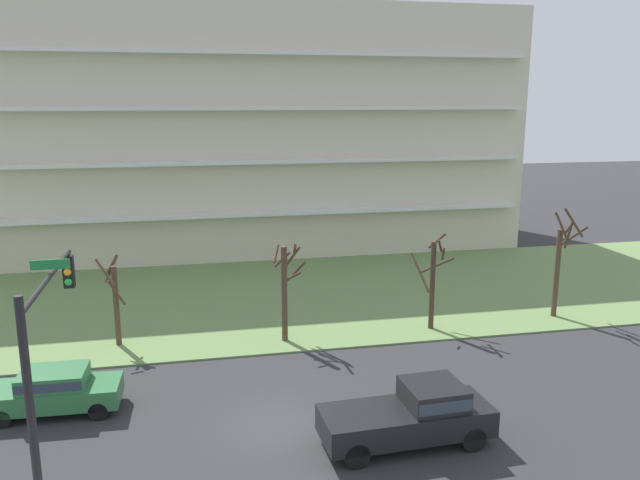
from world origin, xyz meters
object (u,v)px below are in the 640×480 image
at_px(tree_right, 432,280).
at_px(traffic_signal_mast, 48,366).
at_px(tree_left, 115,300).
at_px(tree_far_right, 560,262).
at_px(pickup_black_near_left, 413,414).
at_px(tree_center, 286,287).
at_px(sedan_green_center_left, 54,389).

bearing_deg(tree_right, traffic_signal_mast, -139.23).
xyz_separation_m(tree_left, tree_far_right, (21.12, -0.55, 0.72)).
bearing_deg(tree_right, pickup_black_near_left, -114.73).
bearing_deg(pickup_black_near_left, tree_right, 62.83).
bearing_deg(traffic_signal_mast, tree_right, 40.77).
xyz_separation_m(tree_center, sedan_green_center_left, (-8.91, -4.96, -1.69)).
xyz_separation_m(sedan_green_center_left, traffic_signal_mast, (1.53, -7.32, 3.89)).
bearing_deg(sedan_green_center_left, tree_right, -160.32).
relative_size(pickup_black_near_left, sedan_green_center_left, 1.23).
height_order(tree_center, sedan_green_center_left, tree_center).
relative_size(tree_right, pickup_black_near_left, 0.85).
relative_size(tree_left, tree_far_right, 0.71).
relative_size(tree_left, sedan_green_center_left, 0.92).
height_order(tree_center, tree_far_right, tree_far_right).
bearing_deg(sedan_green_center_left, traffic_signal_mast, 103.93).
relative_size(tree_center, traffic_signal_mast, 0.66).
height_order(tree_left, tree_far_right, tree_far_right).
height_order(pickup_black_near_left, traffic_signal_mast, traffic_signal_mast).
bearing_deg(pickup_black_near_left, tree_center, 102.78).
xyz_separation_m(tree_left, tree_right, (14.34, -0.85, 0.31)).
distance_m(tree_center, pickup_black_near_left, 9.91).
bearing_deg(tree_center, pickup_black_near_left, -74.79).
xyz_separation_m(tree_right, pickup_black_near_left, (-4.38, -9.52, -1.44)).
xyz_separation_m(tree_far_right, traffic_signal_mast, (-21.11, -12.65, 1.89)).
relative_size(tree_left, traffic_signal_mast, 0.59).
relative_size(tree_far_right, traffic_signal_mast, 0.83).
bearing_deg(tree_far_right, pickup_black_near_left, -138.68).
relative_size(tree_left, tree_center, 0.89).
height_order(pickup_black_near_left, sedan_green_center_left, pickup_black_near_left).
xyz_separation_m(tree_center, pickup_black_near_left, (2.57, -9.44, -1.55)).
height_order(tree_center, tree_right, tree_right).
xyz_separation_m(tree_left, pickup_black_near_left, (9.95, -10.37, -1.13)).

